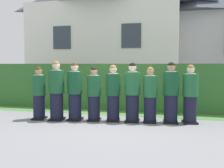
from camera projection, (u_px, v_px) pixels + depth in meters
ground_plane at (112, 121)px, 7.69m from camera, size 60.00×60.00×0.00m
student_front_row_0 at (39, 94)px, 7.92m from camera, size 0.42×0.52×1.53m
student_front_row_1 at (57, 92)px, 7.81m from camera, size 0.46×0.54×1.70m
student_front_row_2 at (75, 93)px, 7.78m from camera, size 0.43×0.54×1.66m
student_front_row_3 at (94, 95)px, 7.72m from camera, size 0.41×0.51×1.53m
student_front_row_4 at (113, 94)px, 7.66m from camera, size 0.45×0.52×1.59m
student_front_row_5 at (132, 94)px, 7.56m from camera, size 0.43×0.53×1.65m
student_front_row_6 at (150, 96)px, 7.49m from camera, size 0.40×0.46×1.53m
student_front_row_7 at (171, 94)px, 7.43m from camera, size 0.43×0.51×1.66m
student_front_row_8 at (190, 95)px, 7.38m from camera, size 0.45×0.52×1.59m
hedge at (127, 87)px, 9.63m from camera, size 11.13×0.70×1.62m
school_building_main at (195, 31)px, 15.07m from camera, size 8.42×3.36×6.65m
school_building_annex at (107, 28)px, 14.62m from camera, size 8.02×4.16×6.94m
oak_tree_left at (70, 38)px, 15.01m from camera, size 2.79×2.79×4.45m
lawn_strip at (122, 113)px, 8.92m from camera, size 11.13×0.90×0.01m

